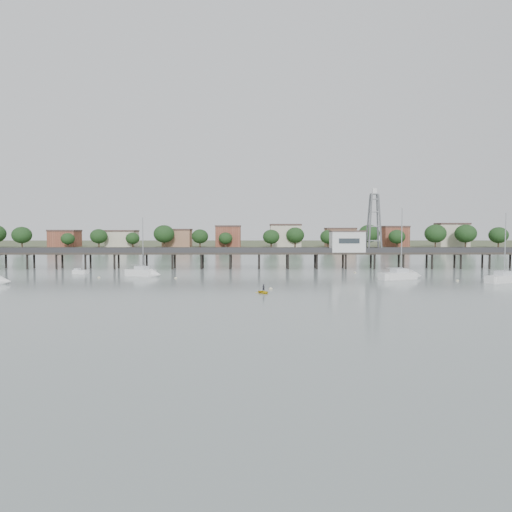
{
  "coord_description": "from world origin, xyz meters",
  "views": [
    {
      "loc": [
        1.87,
        -61.43,
        9.42
      ],
      "look_at": [
        2.6,
        42.0,
        4.0
      ],
      "focal_mm": 35.0,
      "sensor_mm": 36.0,
      "label": 1
    }
  ],
  "objects_px": {
    "sailboat_b": "(146,273)",
    "white_tender": "(80,272)",
    "sailboat_d": "(507,279)",
    "pier": "(245,253)",
    "sailboat_c": "(405,276)",
    "yellow_dinghy": "(263,293)",
    "lattice_tower": "(374,223)"
  },
  "relations": [
    {
      "from": "sailboat_b",
      "to": "white_tender",
      "type": "xyz_separation_m",
      "value": [
        -15.57,
        6.1,
        -0.26
      ]
    },
    {
      "from": "sailboat_d",
      "to": "white_tender",
      "type": "height_order",
      "value": "sailboat_d"
    },
    {
      "from": "sailboat_d",
      "to": "pier",
      "type": "bearing_deg",
      "value": 118.01
    },
    {
      "from": "sailboat_c",
      "to": "yellow_dinghy",
      "type": "bearing_deg",
      "value": -164.66
    },
    {
      "from": "pier",
      "to": "sailboat_d",
      "type": "xyz_separation_m",
      "value": [
        47.84,
        -32.27,
        -3.15
      ]
    },
    {
      "from": "sailboat_c",
      "to": "white_tender",
      "type": "relative_size",
      "value": 4.12
    },
    {
      "from": "pier",
      "to": "sailboat_b",
      "type": "relative_size",
      "value": 11.91
    },
    {
      "from": "sailboat_c",
      "to": "sailboat_b",
      "type": "bearing_deg",
      "value": 151.29
    },
    {
      "from": "lattice_tower",
      "to": "yellow_dinghy",
      "type": "xyz_separation_m",
      "value": [
        -27.99,
        -47.54,
        -11.1
      ]
    },
    {
      "from": "pier",
      "to": "sailboat_c",
      "type": "xyz_separation_m",
      "value": [
        31.33,
        -25.99,
        -3.16
      ]
    },
    {
      "from": "sailboat_b",
      "to": "yellow_dinghy",
      "type": "xyz_separation_m",
      "value": [
        23.24,
        -27.17,
        -0.65
      ]
    },
    {
      "from": "sailboat_b",
      "to": "white_tender",
      "type": "distance_m",
      "value": 16.72
    },
    {
      "from": "white_tender",
      "to": "sailboat_c",
      "type": "bearing_deg",
      "value": 8.02
    },
    {
      "from": "sailboat_d",
      "to": "yellow_dinghy",
      "type": "height_order",
      "value": "sailboat_d"
    },
    {
      "from": "lattice_tower",
      "to": "yellow_dinghy",
      "type": "relative_size",
      "value": 5.93
    },
    {
      "from": "pier",
      "to": "yellow_dinghy",
      "type": "xyz_separation_m",
      "value": [
        3.51,
        -47.54,
        -3.79
      ]
    },
    {
      "from": "sailboat_c",
      "to": "white_tender",
      "type": "bearing_deg",
      "value": 147.6
    },
    {
      "from": "sailboat_d",
      "to": "yellow_dinghy",
      "type": "bearing_deg",
      "value": 171.03
    },
    {
      "from": "lattice_tower",
      "to": "sailboat_d",
      "type": "height_order",
      "value": "lattice_tower"
    },
    {
      "from": "pier",
      "to": "white_tender",
      "type": "bearing_deg",
      "value": -157.98
    },
    {
      "from": "lattice_tower",
      "to": "sailboat_d",
      "type": "relative_size",
      "value": 1.18
    },
    {
      "from": "lattice_tower",
      "to": "sailboat_b",
      "type": "xyz_separation_m",
      "value": [
        -51.24,
        -20.37,
        -10.46
      ]
    },
    {
      "from": "sailboat_b",
      "to": "sailboat_c",
      "type": "height_order",
      "value": "sailboat_c"
    },
    {
      "from": "sailboat_c",
      "to": "white_tender",
      "type": "height_order",
      "value": "sailboat_c"
    },
    {
      "from": "lattice_tower",
      "to": "white_tender",
      "type": "distance_m",
      "value": 69.15
    },
    {
      "from": "pier",
      "to": "lattice_tower",
      "type": "relative_size",
      "value": 9.68
    },
    {
      "from": "sailboat_d",
      "to": "sailboat_b",
      "type": "height_order",
      "value": "sailboat_d"
    },
    {
      "from": "sailboat_b",
      "to": "yellow_dinghy",
      "type": "bearing_deg",
      "value": -23.39
    },
    {
      "from": "sailboat_c",
      "to": "yellow_dinghy",
      "type": "distance_m",
      "value": 35.2
    },
    {
      "from": "lattice_tower",
      "to": "sailboat_d",
      "type": "xyz_separation_m",
      "value": [
        16.34,
        -32.27,
        -10.46
      ]
    },
    {
      "from": "sailboat_b",
      "to": "sailboat_c",
      "type": "relative_size",
      "value": 0.87
    },
    {
      "from": "white_tender",
      "to": "yellow_dinghy",
      "type": "relative_size",
      "value": 1.34
    }
  ]
}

